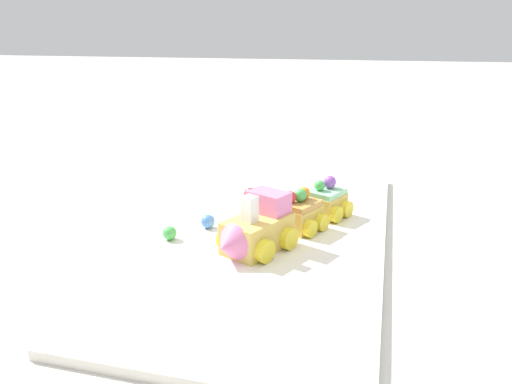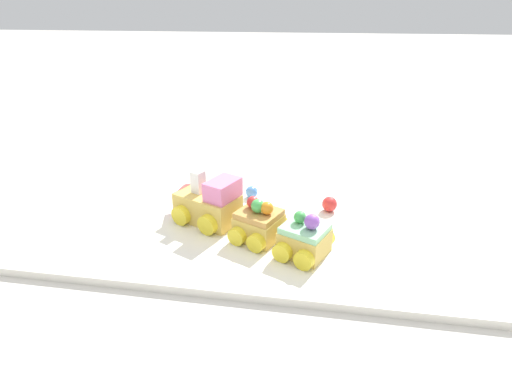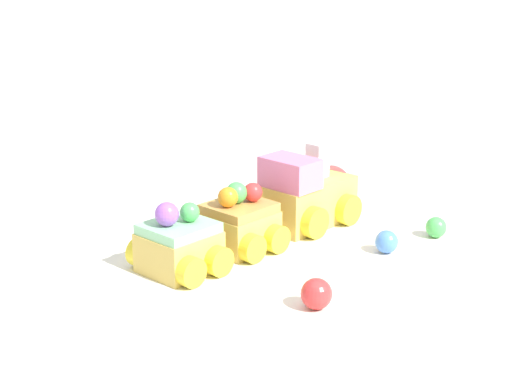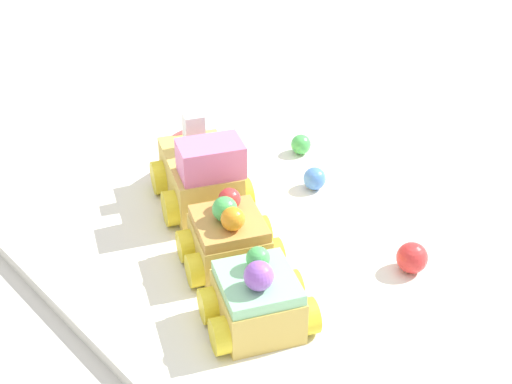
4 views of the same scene
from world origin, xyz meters
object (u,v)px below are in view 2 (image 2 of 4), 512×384
(cake_car_mint, at_px, (305,239))
(gumball_red, at_px, (330,204))
(cake_train_locomotive, at_px, (205,203))
(cake_car_caramel, at_px, (259,224))
(gumball_green, at_px, (226,182))
(gumball_blue, at_px, (252,192))

(cake_car_mint, relative_size, gumball_red, 3.71)
(cake_train_locomotive, xyz_separation_m, cake_car_caramel, (-0.09, 0.04, -0.00))
(cake_car_mint, distance_m, gumball_green, 0.26)
(cake_train_locomotive, bearing_deg, cake_car_caramel, 180.00)
(cake_car_mint, height_order, gumball_red, cake_car_mint)
(cake_train_locomotive, bearing_deg, gumball_red, -138.81)
(cake_car_mint, xyz_separation_m, gumball_blue, (0.10, -0.16, -0.01))
(cake_car_caramel, height_order, cake_car_mint, cake_car_mint)
(cake_car_caramel, xyz_separation_m, gumball_green, (0.09, -0.17, -0.01))
(gumball_blue, bearing_deg, gumball_red, 167.61)
(cake_car_caramel, bearing_deg, gumball_green, -37.97)
(gumball_green, bearing_deg, cake_train_locomotive, 88.06)
(cake_car_caramel, xyz_separation_m, gumball_blue, (0.03, -0.13, -0.01))
(gumball_blue, xyz_separation_m, gumball_green, (0.06, -0.04, -0.00))
(cake_train_locomotive, relative_size, cake_car_mint, 1.43)
(gumball_red, bearing_deg, cake_train_locomotive, 16.90)
(gumball_blue, height_order, gumball_green, gumball_blue)
(cake_car_mint, relative_size, gumball_blue, 4.36)
(gumball_red, distance_m, gumball_green, 0.21)
(cake_train_locomotive, relative_size, gumball_green, 6.58)
(cake_car_caramel, bearing_deg, gumball_blue, -51.53)
(cake_car_caramel, distance_m, gumball_red, 0.15)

